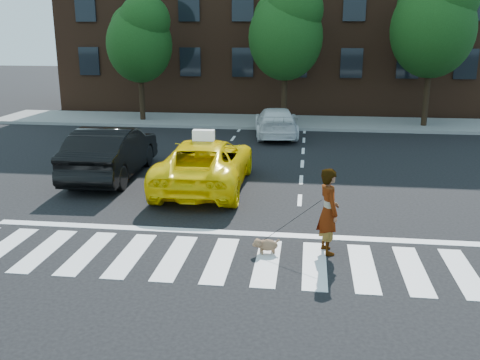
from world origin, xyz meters
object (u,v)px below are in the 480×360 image
object	(u,v)px
tree_left	(140,36)
white_suv	(276,122)
tree_mid	(286,28)
black_sedan	(111,152)
tree_right	(434,19)
taxi	(205,163)
woman	(329,211)
dog	(265,245)

from	to	relation	value
tree_left	white_suv	size ratio (longest dim) A/B	1.42
tree_left	tree_mid	world-z (taller)	tree_mid
black_sedan	tree_right	bearing A→B (deg)	-140.56
black_sedan	white_suv	bearing A→B (deg)	-124.77
tree_left	black_sedan	xyz separation A→B (m)	(2.27, -10.78, -3.58)
taxi	black_sedan	xyz separation A→B (m)	(-3.33, 0.80, 0.09)
tree_mid	tree_left	bearing A→B (deg)	180.00
white_suv	woman	bearing A→B (deg)	91.85
taxi	tree_right	bearing A→B (deg)	-128.11
tree_left	dog	size ratio (longest dim) A/B	10.61
tree_left	tree_right	world-z (taller)	tree_right
taxi	white_suv	bearing A→B (deg)	-101.55
white_suv	woman	size ratio (longest dim) A/B	2.38
white_suv	dog	bearing A→B (deg)	86.03
tree_mid	black_sedan	size ratio (longest dim) A/B	1.37
woman	dog	distance (m)	1.56
tree_left	tree_mid	xyz separation A→B (m)	(7.50, -0.00, 0.41)
woman	dog	bearing A→B (deg)	83.14
tree_right	woman	size ratio (longest dim) A/B	4.00
tree_mid	woman	bearing A→B (deg)	-83.91
black_sedan	dog	bearing A→B (deg)	132.38
tree_right	dog	distance (m)	18.51
tree_right	tree_mid	bearing A→B (deg)	180.00
tree_left	taxi	xyz separation A→B (m)	(5.60, -11.58, -3.68)
tree_left	taxi	size ratio (longest dim) A/B	1.18
tree_left	white_suv	world-z (taller)	tree_left
tree_left	tree_right	size ratio (longest dim) A/B	0.84
tree_right	white_suv	xyz separation A→B (m)	(-7.24, -3.04, -4.60)
taxi	dog	world-z (taller)	taxi
taxi	white_suv	world-z (taller)	taxi
white_suv	dog	xyz separation A→B (m)	(0.63, -13.49, -0.45)
tree_mid	taxi	size ratio (longest dim) A/B	1.29
tree_right	black_sedan	distance (m)	16.89
woman	black_sedan	bearing A→B (deg)	34.01
tree_left	tree_right	bearing A→B (deg)	-0.00
taxi	woman	distance (m)	5.94
tree_mid	tree_right	distance (m)	7.01
tree_mid	dog	bearing A→B (deg)	-88.65
tree_mid	taxi	bearing A→B (deg)	-99.32
tree_mid	tree_right	world-z (taller)	tree_right
black_sedan	white_suv	distance (m)	9.21
tree_left	dog	world-z (taller)	tree_left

